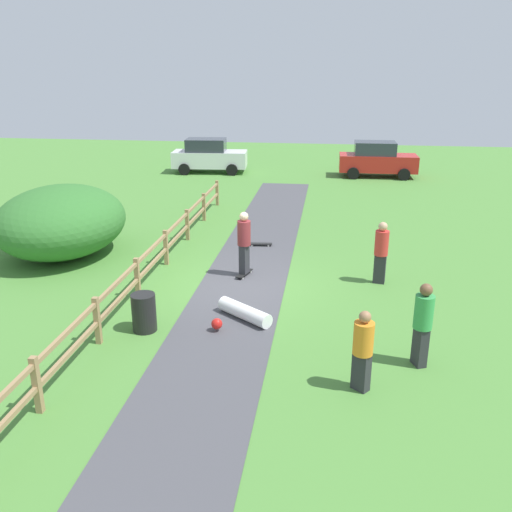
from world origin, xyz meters
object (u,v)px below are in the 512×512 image
parked_car_white (209,156)px  bush_large (61,221)px  skater_fallen (242,313)px  skateboard_loose (260,244)px  trash_bin (144,312)px  bystander_red (381,250)px  bystander_orange (363,347)px  skater_riding (244,240)px  parked_car_red (377,159)px  bystander_green (423,321)px

parked_car_white → bush_large: bearing=-95.7°
skater_fallen → skateboard_loose: 5.78m
trash_bin → skater_fallen: trash_bin is taller
bystander_red → trash_bin: bearing=-146.2°
skater_fallen → skateboard_loose: size_ratio=1.78×
bystander_red → bystander_orange: (-0.75, -5.55, -0.10)m
skater_riding → skater_fallen: skater_riding is taller
bush_large → bystander_orange: (9.21, -6.66, -0.23)m
parked_car_red → bystander_red: bearing=-93.6°
trash_bin → skater_fallen: bearing=20.5°
bush_large → parked_car_red: bush_large is taller
skater_fallen → parked_car_white: parked_car_white is taller
skater_fallen → skateboard_loose: skater_fallen is taller
skater_riding → skateboard_loose: 3.02m
skater_fallen → parked_car_red: 19.52m
bush_large → skateboard_loose: 6.52m
skateboard_loose → bystander_red: bystander_red is taller
parked_car_red → bush_large: bearing=-126.3°
bystander_red → bystander_green: size_ratio=0.99×
bystander_orange → parked_car_white: (-7.73, 21.60, 0.07)m
bush_large → bystander_orange: bush_large is taller
skateboard_loose → bystander_orange: (3.01, -8.38, 0.80)m
parked_car_white → bystander_green: bearing=-66.4°
skateboard_loose → bystander_green: size_ratio=0.45×
bush_large → bystander_red: (9.96, -1.11, -0.14)m
trash_bin → bystander_orange: 5.20m
bush_large → bystander_green: (10.44, -5.59, -0.13)m
bystander_red → bystander_green: 4.50m
bystander_red → bystander_green: bystander_green is taller
bush_large → bystander_red: 10.02m
bystander_red → bystander_orange: size_ratio=1.10×
bush_large → parked_car_red: bearing=53.7°
trash_bin → parked_car_white: size_ratio=0.21×
bystander_orange → parked_car_red: size_ratio=0.39×
skater_fallen → bystander_orange: size_ratio=0.89×
skater_riding → bystander_red: (3.86, 0.01, -0.11)m
skater_riding → bystander_orange: 6.36m
trash_bin → skater_riding: (1.74, 3.74, 0.64)m
parked_car_red → trash_bin: bearing=-108.4°
skater_fallen → parked_car_red: (4.44, 18.99, 0.76)m
skateboard_loose → bystander_green: bearing=-59.9°
skater_fallen → parked_car_white: bearing=104.8°
bush_large → bystander_orange: bearing=-35.9°
skateboard_loose → bystander_green: (4.24, -7.31, 0.91)m
bystander_red → parked_car_white: 18.15m
skateboard_loose → bystander_orange: bearing=-70.2°
skater_fallen → bystander_red: 4.59m
skater_fallen → skateboard_loose: (-0.32, 5.77, -0.11)m
parked_car_red → bystander_green: bearing=-91.5°
bystander_green → trash_bin: bearing=173.2°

